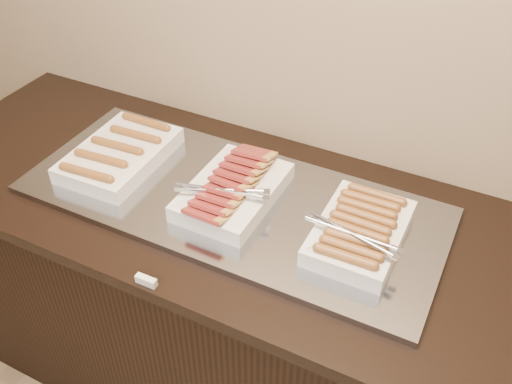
# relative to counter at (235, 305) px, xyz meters

# --- Properties ---
(counter) EXTENTS (2.06, 0.76, 0.90)m
(counter) POSITION_rel_counter_xyz_m (0.00, 0.00, 0.00)
(counter) COLOR black
(counter) RESTS_ON ground
(warming_tray) EXTENTS (1.20, 0.50, 0.02)m
(warming_tray) POSITION_rel_counter_xyz_m (-0.00, 0.00, 0.46)
(warming_tray) COLOR #9498A2
(warming_tray) RESTS_ON counter
(dish_left) EXTENTS (0.25, 0.36, 0.07)m
(dish_left) POSITION_rel_counter_xyz_m (-0.38, 0.00, 0.50)
(dish_left) COLOR silver
(dish_left) RESTS_ON warming_tray
(dish_center) EXTENTS (0.27, 0.36, 0.09)m
(dish_center) POSITION_rel_counter_xyz_m (0.01, -0.00, 0.50)
(dish_center) COLOR silver
(dish_center) RESTS_ON warming_tray
(dish_right) EXTENTS (0.27, 0.32, 0.08)m
(dish_right) POSITION_rel_counter_xyz_m (0.38, -0.00, 0.50)
(dish_right) COLOR silver
(dish_right) RESTS_ON warming_tray
(label_holder) EXTENTS (0.06, 0.02, 0.02)m
(label_holder) POSITION_rel_counter_xyz_m (-0.04, -0.36, 0.46)
(label_holder) COLOR silver
(label_holder) RESTS_ON counter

